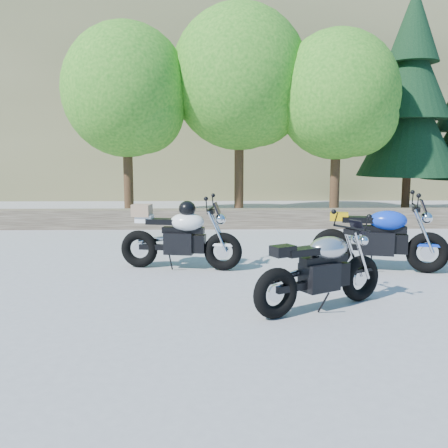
# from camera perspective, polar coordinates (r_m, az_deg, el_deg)

# --- Properties ---
(ground) EXTENTS (90.00, 90.00, 0.00)m
(ground) POSITION_cam_1_polar(r_m,az_deg,el_deg) (7.90, -1.30, -6.43)
(ground) COLOR gray
(ground) RESTS_ON ground
(stone_wall) EXTENTS (22.00, 0.55, 0.50)m
(stone_wall) POSITION_cam_1_polar(r_m,az_deg,el_deg) (13.26, -1.28, 0.61)
(stone_wall) COLOR #483D30
(stone_wall) RESTS_ON ground
(hillside) EXTENTS (80.00, 30.00, 15.00)m
(hillside) POSITION_cam_1_polar(r_m,az_deg,el_deg) (36.20, 3.67, 16.89)
(hillside) COLOR brown
(hillside) RESTS_ON ground
(tree_decid_left) EXTENTS (3.67, 3.67, 5.62)m
(tree_decid_left) POSITION_cam_1_polar(r_m,az_deg,el_deg) (15.07, -10.76, 14.27)
(tree_decid_left) COLOR #382314
(tree_decid_left) RESTS_ON ground
(tree_decid_mid) EXTENTS (4.08, 4.08, 6.24)m
(tree_decid_mid) POSITION_cam_1_polar(r_m,az_deg,el_deg) (15.35, 2.19, 15.82)
(tree_decid_mid) COLOR #382314
(tree_decid_mid) RESTS_ON ground
(tree_decid_right) EXTENTS (3.54, 3.54, 5.41)m
(tree_decid_right) POSITION_cam_1_polar(r_m,az_deg,el_deg) (15.12, 13.29, 13.66)
(tree_decid_right) COLOR #382314
(tree_decid_right) RESTS_ON ground
(conifer_near) EXTENTS (3.17, 3.17, 7.06)m
(conifer_near) POSITION_cam_1_polar(r_m,az_deg,el_deg) (17.10, 20.56, 13.32)
(conifer_near) COLOR #382314
(conifer_near) RESTS_ON ground
(silver_bike) EXTENTS (1.85, 1.15, 1.03)m
(silver_bike) POSITION_cam_1_polar(r_m,az_deg,el_deg) (6.48, 11.08, -5.29)
(silver_bike) COLOR black
(silver_bike) RESTS_ON ground
(white_bike) EXTENTS (2.13, 0.71, 1.18)m
(white_bike) POSITION_cam_1_polar(r_m,az_deg,el_deg) (8.57, -5.07, -1.34)
(white_bike) COLOR black
(white_bike) RESTS_ON ground
(blue_bike) EXTENTS (2.22, 0.85, 1.13)m
(blue_bike) POSITION_cam_1_polar(r_m,az_deg,el_deg) (8.82, 17.41, -1.61)
(blue_bike) COLOR black
(blue_bike) RESTS_ON ground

